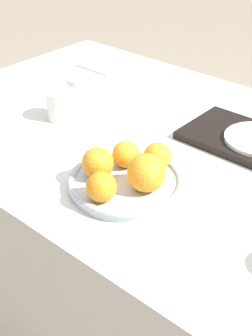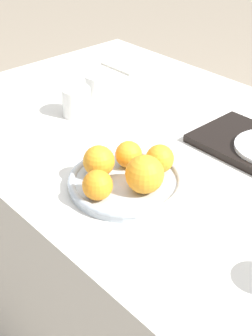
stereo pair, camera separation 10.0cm
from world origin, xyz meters
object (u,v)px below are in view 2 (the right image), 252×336
object	(u,v)px
orange_2	(145,174)
napkin	(130,64)
orange_4	(129,154)
orange_0	(99,161)
orange_1	(160,159)
cup_0	(76,102)
orange_3	(98,185)
cup_1	(99,87)
fruit_platter	(126,182)

from	to	relation	value
orange_2	napkin	world-z (taller)	orange_2
orange_4	orange_0	bearing A→B (deg)	-103.72
orange_1	cup_0	world-z (taller)	orange_1
orange_3	orange_4	world-z (taller)	orange_3
cup_1	napkin	xyz separation A→B (m)	(-0.14, 0.25, -0.03)
orange_1	orange_4	xyz separation A→B (m)	(-0.06, -0.04, -0.00)
orange_4	fruit_platter	bearing A→B (deg)	-48.17
orange_2	orange_3	distance (m)	0.10
orange_4	orange_2	bearing A→B (deg)	-23.31
orange_1	orange_3	world-z (taller)	same
fruit_platter	orange_4	distance (m)	0.07
orange_2	cup_0	bearing A→B (deg)	162.34
orange_4	napkin	bearing A→B (deg)	137.13
orange_2	orange_1	bearing A→B (deg)	112.15
fruit_platter	orange_2	world-z (taller)	orange_2
orange_0	cup_0	size ratio (longest dim) A/B	0.88
orange_1	napkin	distance (m)	0.70
cup_0	napkin	world-z (taller)	cup_0
orange_0	orange_3	xyz separation A→B (m)	(0.06, -0.06, -0.00)
orange_2	orange_3	size ratio (longest dim) A/B	1.29
fruit_platter	napkin	size ratio (longest dim) A/B	1.72
orange_3	orange_4	size ratio (longest dim) A/B	1.03
cup_1	napkin	bearing A→B (deg)	118.39
orange_1	cup_1	distance (m)	0.46
orange_4	napkin	xyz separation A→B (m)	(-0.50, 0.46, -0.04)
orange_4	cup_0	bearing A→B (deg)	164.08
fruit_platter	orange_4	world-z (taller)	orange_4
orange_0	orange_4	distance (m)	0.07
orange_1	orange_4	bearing A→B (deg)	-148.01
orange_1	orange_3	size ratio (longest dim) A/B	1.00
fruit_platter	orange_4	size ratio (longest dim) A/B	4.16
orange_0	napkin	size ratio (longest dim) A/B	0.47
orange_1	cup_0	bearing A→B (deg)	172.15
fruit_platter	orange_1	size ratio (longest dim) A/B	4.02
orange_4	cup_1	world-z (taller)	orange_4
orange_1	napkin	size ratio (longest dim) A/B	0.43
fruit_platter	orange_2	bearing A→B (deg)	3.88
orange_1	orange_2	world-z (taller)	orange_2
orange_0	orange_1	xyz separation A→B (m)	(0.08, 0.11, -0.00)
fruit_platter	orange_3	distance (m)	0.09
orange_0	orange_3	size ratio (longest dim) A/B	1.11
orange_0	cup_1	world-z (taller)	orange_0
orange_1	cup_1	world-z (taller)	orange_1
cup_0	orange_3	bearing A→B (deg)	-31.18
cup_1	napkin	distance (m)	0.29
orange_0	cup_1	xyz separation A→B (m)	(-0.34, 0.28, -0.02)
fruit_platter	cup_1	bearing A→B (deg)	147.75
orange_2	orange_4	size ratio (longest dim) A/B	1.33
orange_0	napkin	xyz separation A→B (m)	(-0.48, 0.54, -0.05)
fruit_platter	orange_2	distance (m)	0.07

